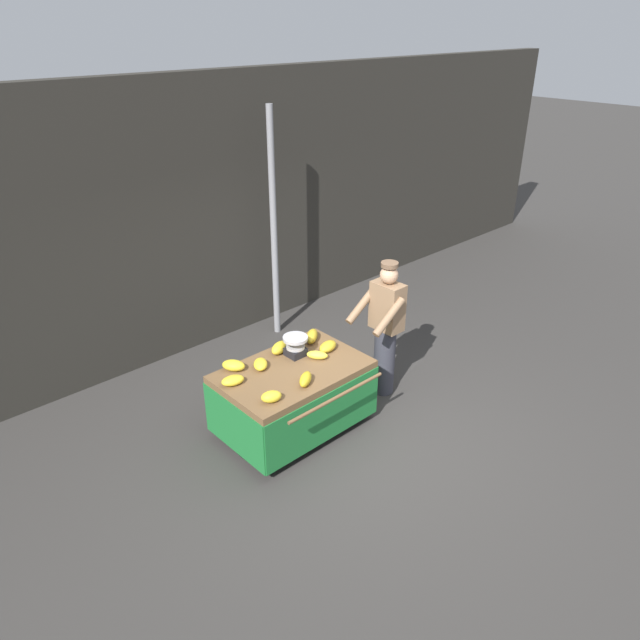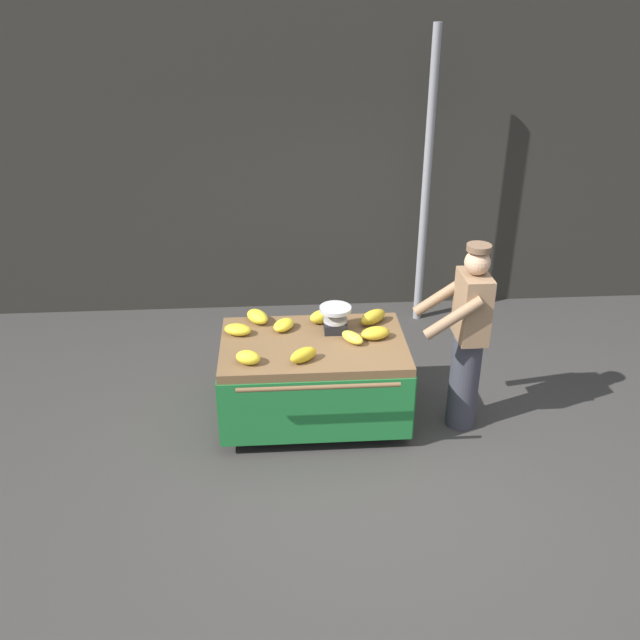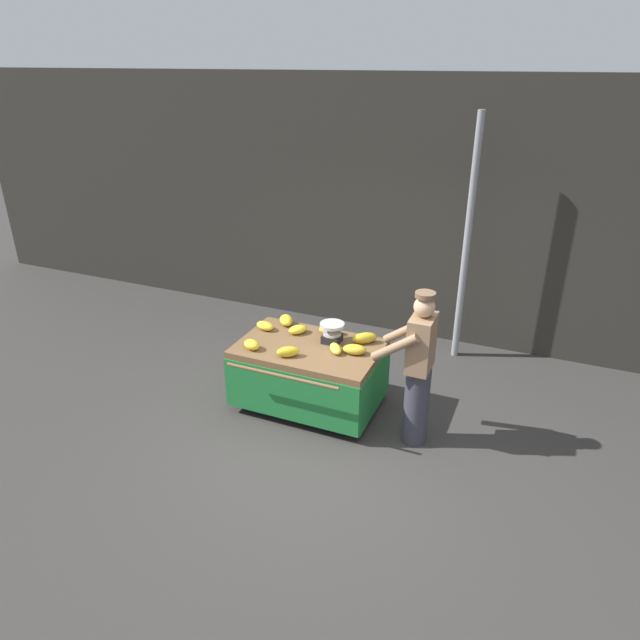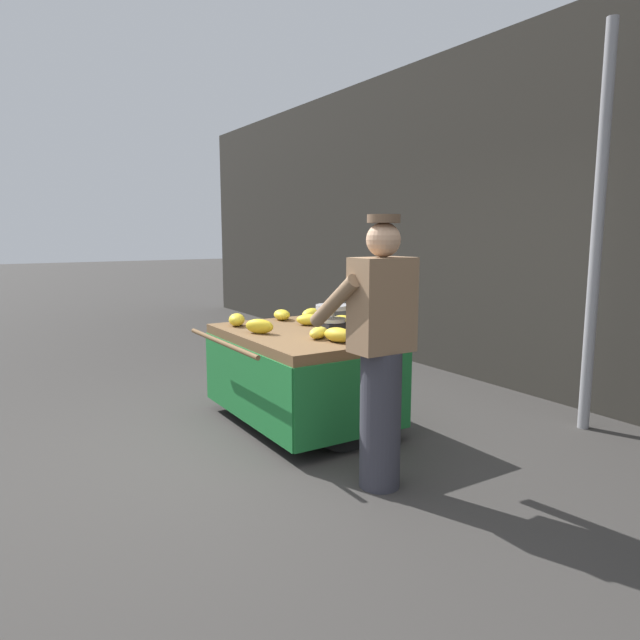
{
  "view_description": "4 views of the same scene",
  "coord_description": "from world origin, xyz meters",
  "px_view_note": "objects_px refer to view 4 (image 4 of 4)",
  "views": [
    {
      "loc": [
        -3.99,
        -3.63,
        4.18
      ],
      "look_at": [
        -0.02,
        0.68,
        1.17
      ],
      "focal_mm": 33.38,
      "sensor_mm": 36.0,
      "label": 1
    },
    {
      "loc": [
        -0.8,
        -4.55,
        3.63
      ],
      "look_at": [
        -0.46,
        0.61,
        0.99
      ],
      "focal_mm": 38.26,
      "sensor_mm": 36.0,
      "label": 2
    },
    {
      "loc": [
        1.85,
        -4.58,
        3.74
      ],
      "look_at": [
        -0.36,
        0.54,
        1.16
      ],
      "focal_mm": 31.81,
      "sensor_mm": 36.0,
      "label": 3
    },
    {
      "loc": [
        3.52,
        -1.73,
        1.61
      ],
      "look_at": [
        -0.12,
        0.53,
        0.95
      ],
      "focal_mm": 31.9,
      "sensor_mm": 36.0,
      "label": 4
    }
  ],
  "objects_px": {
    "banana_bunch_7": "(319,333)",
    "banana_bunch_1": "(259,326)",
    "vendor_person": "(380,352)",
    "street_pole": "(597,233)",
    "banana_bunch_2": "(237,320)",
    "banana_bunch_0": "(309,320)",
    "banana_bunch_5": "(282,315)",
    "banana_bunch_3": "(312,314)",
    "weighing_scale": "(333,319)",
    "banana_bunch_6": "(338,335)",
    "banana_bunch_8": "(371,330)",
    "banana_cart": "(300,357)",
    "banana_bunch_4": "(343,323)"
  },
  "relations": [
    {
      "from": "banana_bunch_4",
      "to": "banana_bunch_7",
      "type": "height_order",
      "value": "banana_bunch_4"
    },
    {
      "from": "weighing_scale",
      "to": "banana_bunch_8",
      "type": "height_order",
      "value": "weighing_scale"
    },
    {
      "from": "banana_bunch_2",
      "to": "banana_bunch_5",
      "type": "bearing_deg",
      "value": 101.73
    },
    {
      "from": "banana_cart",
      "to": "banana_bunch_8",
      "type": "distance_m",
      "value": 0.7
    },
    {
      "from": "street_pole",
      "to": "banana_bunch_7",
      "type": "distance_m",
      "value": 2.34
    },
    {
      "from": "banana_bunch_2",
      "to": "banana_bunch_6",
      "type": "height_order",
      "value": "banana_bunch_2"
    },
    {
      "from": "banana_bunch_3",
      "to": "banana_cart",
      "type": "bearing_deg",
      "value": -39.87
    },
    {
      "from": "banana_bunch_8",
      "to": "vendor_person",
      "type": "distance_m",
      "value": 0.88
    },
    {
      "from": "vendor_person",
      "to": "street_pole",
      "type": "bearing_deg",
      "value": 88.97
    },
    {
      "from": "street_pole",
      "to": "weighing_scale",
      "type": "distance_m",
      "value": 2.2
    },
    {
      "from": "street_pole",
      "to": "banana_cart",
      "type": "distance_m",
      "value": 2.57
    },
    {
      "from": "weighing_scale",
      "to": "banana_bunch_1",
      "type": "distance_m",
      "value": 0.6
    },
    {
      "from": "banana_bunch_1",
      "to": "banana_bunch_3",
      "type": "xyz_separation_m",
      "value": [
        -0.38,
        0.73,
        -0.0
      ]
    },
    {
      "from": "banana_bunch_0",
      "to": "banana_bunch_7",
      "type": "relative_size",
      "value": 0.97
    },
    {
      "from": "banana_cart",
      "to": "banana_bunch_3",
      "type": "height_order",
      "value": "banana_bunch_3"
    },
    {
      "from": "banana_bunch_2",
      "to": "banana_bunch_6",
      "type": "relative_size",
      "value": 0.81
    },
    {
      "from": "banana_bunch_7",
      "to": "banana_bunch_1",
      "type": "bearing_deg",
      "value": -145.64
    },
    {
      "from": "weighing_scale",
      "to": "banana_bunch_0",
      "type": "height_order",
      "value": "weighing_scale"
    },
    {
      "from": "banana_cart",
      "to": "banana_bunch_5",
      "type": "height_order",
      "value": "banana_bunch_5"
    },
    {
      "from": "banana_cart",
      "to": "banana_bunch_5",
      "type": "bearing_deg",
      "value": 164.75
    },
    {
      "from": "banana_bunch_5",
      "to": "banana_bunch_7",
      "type": "relative_size",
      "value": 1.01
    },
    {
      "from": "banana_bunch_7",
      "to": "banana_bunch_8",
      "type": "height_order",
      "value": "banana_bunch_8"
    },
    {
      "from": "banana_bunch_2",
      "to": "banana_bunch_3",
      "type": "bearing_deg",
      "value": 84.89
    },
    {
      "from": "banana_bunch_6",
      "to": "banana_bunch_3",
      "type": "bearing_deg",
      "value": 159.49
    },
    {
      "from": "banana_bunch_3",
      "to": "banana_bunch_5",
      "type": "height_order",
      "value": "banana_bunch_3"
    },
    {
      "from": "weighing_scale",
      "to": "banana_bunch_6",
      "type": "relative_size",
      "value": 1.09
    },
    {
      "from": "banana_cart",
      "to": "banana_bunch_6",
      "type": "relative_size",
      "value": 6.33
    },
    {
      "from": "banana_bunch_6",
      "to": "banana_bunch_8",
      "type": "distance_m",
      "value": 0.29
    },
    {
      "from": "banana_bunch_2",
      "to": "banana_bunch_0",
      "type": "bearing_deg",
      "value": 62.04
    },
    {
      "from": "weighing_scale",
      "to": "banana_bunch_7",
      "type": "relative_size",
      "value": 1.17
    },
    {
      "from": "banana_bunch_4",
      "to": "banana_bunch_7",
      "type": "distance_m",
      "value": 0.45
    },
    {
      "from": "banana_bunch_6",
      "to": "banana_bunch_2",
      "type": "bearing_deg",
      "value": -162.3
    },
    {
      "from": "banana_bunch_6",
      "to": "banana_bunch_8",
      "type": "xyz_separation_m",
      "value": [
        0.02,
        0.29,
        0.01
      ]
    },
    {
      "from": "banana_bunch_2",
      "to": "banana_bunch_3",
      "type": "height_order",
      "value": "banana_bunch_3"
    },
    {
      "from": "vendor_person",
      "to": "banana_bunch_6",
      "type": "bearing_deg",
      "value": 165.78
    },
    {
      "from": "banana_bunch_2",
      "to": "banana_bunch_5",
      "type": "xyz_separation_m",
      "value": [
        -0.1,
        0.5,
        -0.01
      ]
    },
    {
      "from": "street_pole",
      "to": "banana_bunch_8",
      "type": "bearing_deg",
      "value": -115.32
    },
    {
      "from": "banana_bunch_4",
      "to": "banana_bunch_6",
      "type": "distance_m",
      "value": 0.55
    },
    {
      "from": "banana_cart",
      "to": "banana_bunch_6",
      "type": "bearing_deg",
      "value": 2.26
    },
    {
      "from": "banana_bunch_5",
      "to": "banana_bunch_6",
      "type": "relative_size",
      "value": 0.94
    },
    {
      "from": "weighing_scale",
      "to": "vendor_person",
      "type": "relative_size",
      "value": 0.16
    },
    {
      "from": "banana_bunch_4",
      "to": "banana_bunch_6",
      "type": "bearing_deg",
      "value": -38.29
    },
    {
      "from": "banana_bunch_1",
      "to": "vendor_person",
      "type": "xyz_separation_m",
      "value": [
        1.39,
        0.15,
        0.02
      ]
    },
    {
      "from": "banana_cart",
      "to": "banana_bunch_1",
      "type": "relative_size",
      "value": 6.49
    },
    {
      "from": "weighing_scale",
      "to": "banana_bunch_8",
      "type": "bearing_deg",
      "value": 18.75
    },
    {
      "from": "street_pole",
      "to": "vendor_person",
      "type": "distance_m",
      "value": 2.24
    },
    {
      "from": "banana_bunch_5",
      "to": "vendor_person",
      "type": "xyz_separation_m",
      "value": [
        1.95,
        -0.35,
        0.03
      ]
    },
    {
      "from": "banana_bunch_7",
      "to": "vendor_person",
      "type": "relative_size",
      "value": 0.14
    },
    {
      "from": "banana_bunch_8",
      "to": "banana_bunch_5",
      "type": "bearing_deg",
      "value": -173.81
    },
    {
      "from": "weighing_scale",
      "to": "banana_bunch_6",
      "type": "xyz_separation_m",
      "value": [
        0.33,
        -0.17,
        -0.06
      ]
    }
  ]
}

